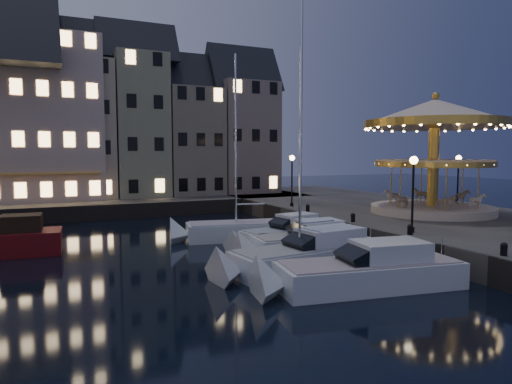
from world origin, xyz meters
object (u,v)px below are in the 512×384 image
carousel (434,134)px  streetlamp_b (413,183)px  motorboat_c (307,256)px  motorboat_b (361,274)px  motorboat_e (283,237)px  streetlamp_c (292,173)px  bollard_b (410,229)px  bollard_c (353,217)px  bollard_d (308,208)px  streetlamp_d (458,174)px  bollard_a (504,249)px  motorboat_d (300,244)px  motorboat_f (239,231)px

carousel → streetlamp_b: bearing=-142.1°
carousel → motorboat_c: bearing=-157.1°
motorboat_b → carousel: bearing=34.9°
motorboat_b → motorboat_e: same height
streetlamp_c → bollard_b: size_ratio=7.32×
bollard_c → bollard_d: bearing=90.0°
streetlamp_c → motorboat_b: (-6.39, -17.38, -3.37)m
streetlamp_d → bollard_a: (-11.90, -13.00, -2.41)m
bollard_a → carousel: 15.05m
bollard_c → motorboat_d: (-4.97, -1.99, -0.96)m
streetlamp_c → bollard_d: (-0.60, -3.50, -2.41)m
motorboat_b → motorboat_c: 3.61m
bollard_d → bollard_c: bearing=-90.0°
motorboat_d → carousel: bearing=13.7°
bollard_c → motorboat_b: (-5.79, -8.38, -0.96)m
bollard_c → bollard_a: bearing=-90.0°
bollard_a → bollard_d: bearing=90.0°
streetlamp_c → bollard_d: bearing=-99.7°
carousel → motorboat_b: bearing=-145.1°
motorboat_c → bollard_b: bearing=-1.8°
streetlamp_b → motorboat_f: size_ratio=0.35×
streetlamp_d → motorboat_e: (-16.73, -2.13, -3.38)m
bollard_a → motorboat_d: motorboat_d is taller
motorboat_b → motorboat_e: (0.96, 8.75, -0.01)m
bollard_c → streetlamp_b: bearing=-82.4°
bollard_a → motorboat_c: size_ratio=0.05×
bollard_c → motorboat_c: motorboat_c is taller
bollard_c → motorboat_e: size_ratio=0.08×
streetlamp_d → motorboat_c: 19.84m
streetlamp_c → bollard_c: streetlamp_c is taller
bollard_b → motorboat_f: bearing=125.1°
bollard_a → motorboat_d: (-4.97, 8.51, -0.96)m
bollard_a → motorboat_d: 9.90m
motorboat_b → motorboat_d: bearing=82.7°
bollard_a → bollard_d: same height
streetlamp_b → bollard_c: bearing=97.6°
streetlamp_b → streetlamp_d: (11.30, 7.00, 0.00)m
motorboat_d → motorboat_f: (-1.23, 5.81, -0.11)m
motorboat_d → motorboat_b: bearing=-97.3°
bollard_b → carousel: (7.85, 6.14, 5.40)m
bollard_d → motorboat_b: motorboat_b is taller
streetlamp_d → motorboat_d: size_ratio=0.59×
motorboat_c → motorboat_f: motorboat_c is taller
bollard_a → motorboat_e: 11.93m
bollard_a → motorboat_b: (-5.79, 2.12, -0.96)m
bollard_a → motorboat_e: size_ratio=0.08×
bollard_c → motorboat_d: 5.44m
bollard_b → motorboat_e: bearing=132.0°
motorboat_e → bollard_b: bearing=-48.0°
bollard_d → motorboat_e: motorboat_e is taller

